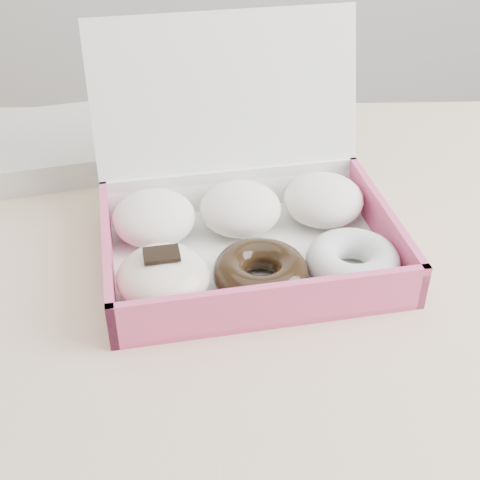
{
  "coord_description": "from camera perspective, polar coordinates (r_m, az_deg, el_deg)",
  "views": [
    {
      "loc": [
        -0.19,
        -0.65,
        1.22
      ],
      "look_at": [
        -0.17,
        -0.05,
        0.79
      ],
      "focal_mm": 50.0,
      "sensor_mm": 36.0,
      "label": 1
    }
  ],
  "objects": [
    {
      "name": "table",
      "position": [
        0.87,
        11.11,
        -4.32
      ],
      "size": [
        1.2,
        0.8,
        0.75
      ],
      "color": "tan",
      "rests_on": "ground"
    },
    {
      "name": "donut_box",
      "position": [
        0.77,
        0.3,
        1.45
      ],
      "size": [
        0.37,
        0.35,
        0.24
      ],
      "rotation": [
        0.0,
        0.0,
        0.16
      ],
      "color": "white",
      "rests_on": "table"
    },
    {
      "name": "newspapers",
      "position": [
        1.01,
        -15.06,
        7.82
      ],
      "size": [
        0.29,
        0.25,
        0.04
      ],
      "primitive_type": "cube",
      "rotation": [
        0.0,
        0.0,
        0.24
      ],
      "color": "beige",
      "rests_on": "table"
    }
  ]
}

